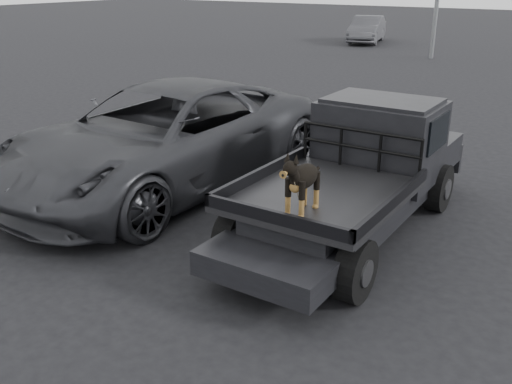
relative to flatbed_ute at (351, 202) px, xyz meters
The scene contains 7 objects.
ground 1.98m from the flatbed_ute, 104.32° to the right, with size 120.00×120.00×0.00m, color black.
flatbed_ute is the anchor object (origin of this frame).
ute_cab 1.31m from the flatbed_ute, 90.00° to the left, with size 1.72×1.30×0.88m, color black, non-canonical shape.
headache_rack 0.76m from the flatbed_ute, 90.00° to the left, with size 1.80×0.08×0.55m, color black, non-canonical shape.
dog 1.85m from the flatbed_ute, 86.97° to the right, with size 0.32×0.60×0.74m, color black, non-canonical shape.
parked_suv 3.55m from the flatbed_ute, behind, with size 2.95×6.39×1.78m, color #303035.
distant_car_a 24.63m from the flatbed_ute, 112.41° to the left, with size 1.46×4.20×1.38m, color #454549.
Camera 1 is at (3.50, -5.26, 3.55)m, focal length 40.00 mm.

